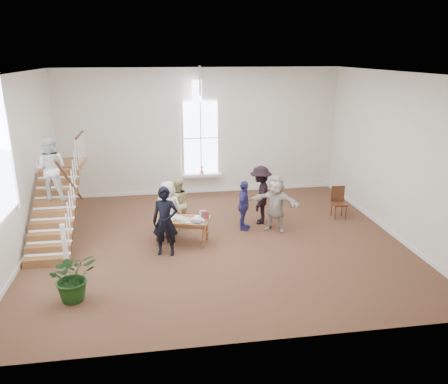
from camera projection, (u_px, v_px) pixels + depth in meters
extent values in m
plane|color=#4F2D1F|center=(218.00, 241.00, 12.11)|extent=(10.00, 10.00, 0.00)
plane|color=silver|center=(200.00, 132.00, 15.66)|extent=(10.00, 0.00, 10.00)
plane|color=silver|center=(255.00, 226.00, 7.19)|extent=(10.00, 0.00, 10.00)
plane|color=silver|center=(16.00, 169.00, 10.71)|extent=(0.00, 9.00, 9.00)
plane|color=silver|center=(395.00, 155.00, 12.14)|extent=(0.00, 9.00, 9.00)
plane|color=white|center=(217.00, 73.00, 10.74)|extent=(10.00, 10.00, 0.00)
cube|color=white|center=(202.00, 175.00, 15.96)|extent=(1.45, 0.28, 0.10)
plane|color=white|center=(201.00, 138.00, 15.66)|extent=(2.60, 0.00, 2.60)
plane|color=white|center=(200.00, 93.00, 15.18)|extent=(0.60, 0.60, 0.85)
cube|color=white|center=(202.00, 191.00, 16.30)|extent=(10.00, 0.04, 0.12)
imported|color=pink|center=(202.00, 170.00, 15.87)|extent=(0.17, 0.17, 0.30)
cube|color=brown|center=(47.00, 261.00, 10.70)|extent=(1.10, 0.30, 0.20)
cube|color=brown|center=(49.00, 248.00, 10.92)|extent=(1.10, 0.30, 0.20)
cube|color=brown|center=(51.00, 236.00, 11.14)|extent=(1.10, 0.30, 0.20)
cube|color=brown|center=(52.00, 225.00, 11.37)|extent=(1.10, 0.30, 0.20)
cube|color=brown|center=(54.00, 213.00, 11.59)|extent=(1.10, 0.30, 0.20)
cube|color=brown|center=(55.00, 203.00, 11.81)|extent=(1.10, 0.30, 0.20)
cube|color=brown|center=(57.00, 192.00, 12.03)|extent=(1.10, 0.30, 0.20)
cube|color=brown|center=(58.00, 182.00, 12.25)|extent=(1.10, 0.30, 0.20)
cube|color=brown|center=(60.00, 173.00, 12.47)|extent=(1.10, 0.30, 0.20)
cube|color=brown|center=(65.00, 164.00, 13.31)|extent=(1.10, 1.20, 0.12)
cube|color=white|center=(65.00, 246.00, 10.49)|extent=(0.10, 0.10, 1.10)
cylinder|color=#391A0F|center=(70.00, 182.00, 11.40)|extent=(0.07, 2.74, 1.86)
imported|color=silver|center=(51.00, 168.00, 11.52)|extent=(0.94, 0.79, 1.72)
cube|color=brown|center=(182.00, 220.00, 11.78)|extent=(1.63, 1.12, 0.05)
cube|color=brown|center=(182.00, 222.00, 11.80)|extent=(1.48, 0.97, 0.10)
cylinder|color=brown|center=(157.00, 235.00, 11.71)|extent=(0.07, 0.07, 0.64)
cylinder|color=brown|center=(204.00, 237.00, 11.56)|extent=(0.07, 0.07, 0.64)
cylinder|color=brown|center=(162.00, 227.00, 12.22)|extent=(0.07, 0.07, 0.64)
cylinder|color=brown|center=(207.00, 229.00, 12.07)|extent=(0.07, 0.07, 0.64)
cube|color=silver|center=(177.00, 218.00, 11.79)|extent=(0.27, 0.28, 0.06)
cube|color=beige|center=(199.00, 218.00, 11.81)|extent=(0.20, 0.25, 0.03)
cube|color=tan|center=(171.00, 219.00, 11.69)|extent=(0.34, 0.35, 0.03)
cube|color=silver|center=(181.00, 219.00, 11.72)|extent=(0.24, 0.22, 0.05)
cube|color=#4C5972|center=(198.00, 222.00, 11.51)|extent=(0.26, 0.26, 0.04)
cube|color=maroon|center=(186.00, 218.00, 11.79)|extent=(0.35, 0.35, 0.04)
cube|color=white|center=(167.00, 217.00, 11.87)|extent=(0.20, 0.23, 0.04)
cube|color=#BFB299|center=(186.00, 220.00, 11.60)|extent=(0.31, 0.34, 0.06)
cube|color=silver|center=(173.00, 215.00, 11.99)|extent=(0.21, 0.30, 0.04)
cube|color=beige|center=(198.00, 218.00, 11.80)|extent=(0.23, 0.28, 0.04)
cube|color=tan|center=(177.00, 218.00, 11.81)|extent=(0.31, 0.33, 0.05)
cube|color=silver|center=(186.00, 221.00, 11.55)|extent=(0.30, 0.32, 0.03)
cube|color=#4C5972|center=(203.00, 219.00, 11.71)|extent=(0.24, 0.22, 0.02)
cube|color=maroon|center=(189.00, 217.00, 11.81)|extent=(0.25, 0.27, 0.05)
cube|color=white|center=(200.00, 220.00, 11.66)|extent=(0.21, 0.23, 0.03)
cube|color=#BFB299|center=(194.00, 219.00, 11.71)|extent=(0.28, 0.29, 0.04)
cube|color=silver|center=(198.00, 218.00, 11.77)|extent=(0.19, 0.28, 0.04)
imported|color=black|center=(165.00, 221.00, 11.03)|extent=(0.74, 0.56, 1.81)
imported|color=silver|center=(168.00, 209.00, 12.26)|extent=(0.87, 0.67, 1.59)
imported|color=#CCBB7F|center=(178.00, 203.00, 12.78)|extent=(0.86, 0.74, 1.53)
imported|color=navy|center=(244.00, 206.00, 12.67)|extent=(0.66, 0.94, 1.48)
imported|color=black|center=(260.00, 195.00, 13.13)|extent=(0.99, 1.30, 1.78)
imported|color=beige|center=(276.00, 203.00, 12.58)|extent=(1.56, 1.26, 1.66)
imported|color=#153611|center=(73.00, 276.00, 9.07)|extent=(1.22, 1.16, 1.08)
cube|color=#391A0F|center=(339.00, 204.00, 13.65)|extent=(0.45, 0.45, 0.05)
cube|color=#391A0F|center=(338.00, 194.00, 13.75)|extent=(0.43, 0.06, 0.51)
cylinder|color=#391A0F|center=(335.00, 213.00, 13.54)|extent=(0.04, 0.04, 0.45)
cylinder|color=#391A0F|center=(346.00, 213.00, 13.57)|extent=(0.04, 0.04, 0.45)
cylinder|color=#391A0F|center=(331.00, 209.00, 13.87)|extent=(0.04, 0.04, 0.45)
cylinder|color=#391A0F|center=(342.00, 209.00, 13.90)|extent=(0.04, 0.04, 0.45)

